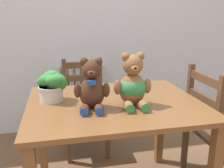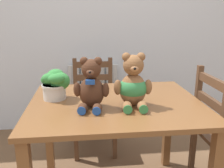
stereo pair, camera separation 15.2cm
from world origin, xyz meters
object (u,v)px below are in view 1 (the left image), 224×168
object	(u,v)px
teddy_bear_right	(133,85)
potted_plant	(52,85)
teddy_bear_left	(92,87)
wooden_chair_behind	(85,106)
wooden_chair_side	(216,129)

from	to	relation	value
teddy_bear_right	potted_plant	world-z (taller)	teddy_bear_right
teddy_bear_left	teddy_bear_right	distance (m)	0.26
wooden_chair_behind	potted_plant	xyz separation A→B (m)	(-0.28, -0.70, 0.43)
wooden_chair_behind	potted_plant	world-z (taller)	potted_plant
wooden_chair_side	teddy_bear_right	xyz separation A→B (m)	(-0.72, -0.13, 0.44)
wooden_chair_behind	wooden_chair_side	distance (m)	1.20
wooden_chair_side	potted_plant	bearing A→B (deg)	-92.81
wooden_chair_behind	teddy_bear_left	bearing A→B (deg)	87.16
wooden_chair_side	teddy_bear_left	size ratio (longest dim) A/B	3.03
wooden_chair_behind	wooden_chair_side	world-z (taller)	wooden_chair_side
wooden_chair_behind	potted_plant	bearing A→B (deg)	68.21
teddy_bear_left	teddy_bear_right	world-z (taller)	teddy_bear_right
wooden_chair_side	wooden_chair_behind	bearing A→B (deg)	-128.97
wooden_chair_side	potted_plant	size ratio (longest dim) A/B	4.77
teddy_bear_right	teddy_bear_left	bearing A→B (deg)	4.96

